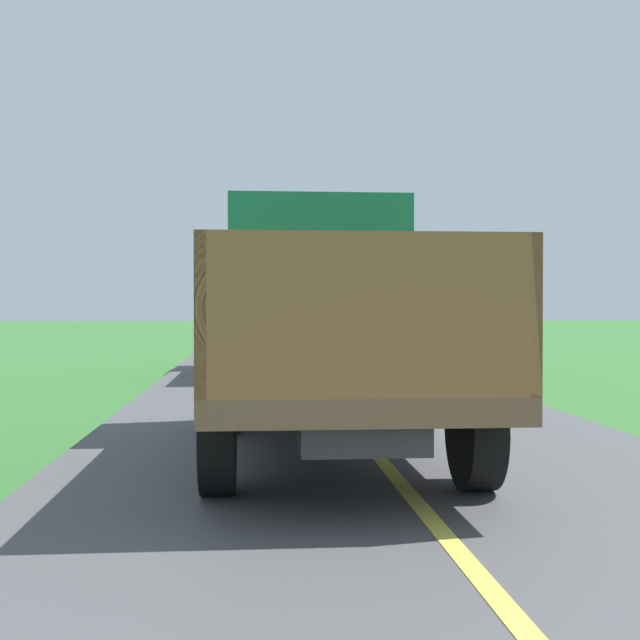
# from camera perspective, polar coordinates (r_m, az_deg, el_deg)

# --- Properties ---
(banana_truck_near) EXTENTS (2.38, 5.82, 2.80)m
(banana_truck_near) POSITION_cam_1_polar(r_m,az_deg,el_deg) (9.17, 0.23, 0.21)
(banana_truck_near) COLOR #2D2D30
(banana_truck_near) RESTS_ON road_surface
(banana_truck_far) EXTENTS (2.38, 5.81, 2.80)m
(banana_truck_far) POSITION_cam_1_polar(r_m,az_deg,el_deg) (19.68, -2.69, 0.51)
(banana_truck_far) COLOR #2D2D30
(banana_truck_far) RESTS_ON road_surface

